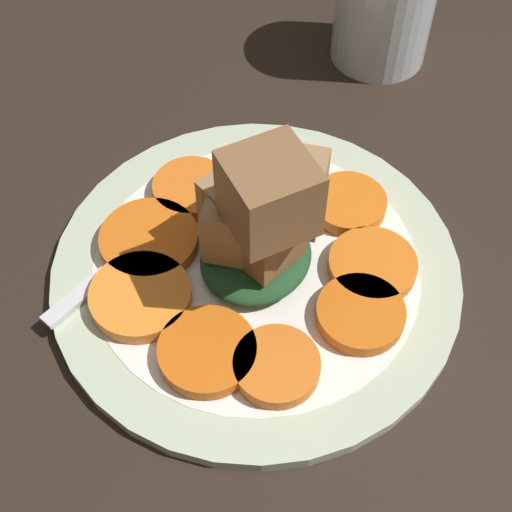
# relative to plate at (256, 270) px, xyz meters

# --- Properties ---
(table_slab) EXTENTS (1.20, 1.20, 0.02)m
(table_slab) POSITION_rel_plate_xyz_m (0.00, 0.00, -0.02)
(table_slab) COLOR black
(table_slab) RESTS_ON ground
(plate) EXTENTS (0.28, 0.28, 0.01)m
(plate) POSITION_rel_plate_xyz_m (0.00, 0.00, 0.00)
(plate) COLOR beige
(plate) RESTS_ON table_slab
(carrot_slice_0) EXTENTS (0.06, 0.06, 0.01)m
(carrot_slice_0) POSITION_rel_plate_xyz_m (0.00, 0.08, 0.01)
(carrot_slice_0) COLOR #D66114
(carrot_slice_0) RESTS_ON plate
(carrot_slice_1) EXTENTS (0.06, 0.06, 0.01)m
(carrot_slice_1) POSITION_rel_plate_xyz_m (-0.04, 0.07, 0.01)
(carrot_slice_1) COLOR orange
(carrot_slice_1) RESTS_ON plate
(carrot_slice_2) EXTENTS (0.05, 0.05, 0.01)m
(carrot_slice_2) POSITION_rel_plate_xyz_m (-0.08, 0.03, 0.01)
(carrot_slice_2) COLOR orange
(carrot_slice_2) RESTS_ON plate
(carrot_slice_3) EXTENTS (0.07, 0.07, 0.01)m
(carrot_slice_3) POSITION_rel_plate_xyz_m (-0.07, -0.04, 0.01)
(carrot_slice_3) COLOR orange
(carrot_slice_3) RESTS_ON plate
(carrot_slice_4) EXTENTS (0.06, 0.06, 0.01)m
(carrot_slice_4) POSITION_rel_plate_xyz_m (-0.03, -0.08, 0.01)
(carrot_slice_4) COLOR orange
(carrot_slice_4) RESTS_ON plate
(carrot_slice_5) EXTENTS (0.07, 0.07, 0.01)m
(carrot_slice_5) POSITION_rel_plate_xyz_m (0.02, -0.07, 0.01)
(carrot_slice_5) COLOR orange
(carrot_slice_5) RESTS_ON plate
(carrot_slice_6) EXTENTS (0.07, 0.07, 0.01)m
(carrot_slice_6) POSITION_rel_plate_xyz_m (0.06, -0.05, 0.01)
(carrot_slice_6) COLOR orange
(carrot_slice_6) RESTS_ON plate
(carrot_slice_7) EXTENTS (0.06, 0.06, 0.01)m
(carrot_slice_7) POSITION_rel_plate_xyz_m (0.07, 0.01, 0.01)
(carrot_slice_7) COLOR #D66014
(carrot_slice_7) RESTS_ON plate
(carrot_slice_8) EXTENTS (0.05, 0.05, 0.01)m
(carrot_slice_8) POSITION_rel_plate_xyz_m (0.06, 0.05, 0.01)
(carrot_slice_8) COLOR orange
(carrot_slice_8) RESTS_ON plate
(center_pile) EXTENTS (0.08, 0.09, 0.11)m
(center_pile) POSITION_rel_plate_xyz_m (-0.00, 0.00, 0.05)
(center_pile) COLOR #1E4723
(center_pile) RESTS_ON plate
(fork) EXTENTS (0.20, 0.05, 0.00)m
(fork) POSITION_rel_plate_xyz_m (0.01, -0.07, 0.01)
(fork) COLOR silver
(fork) RESTS_ON plate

